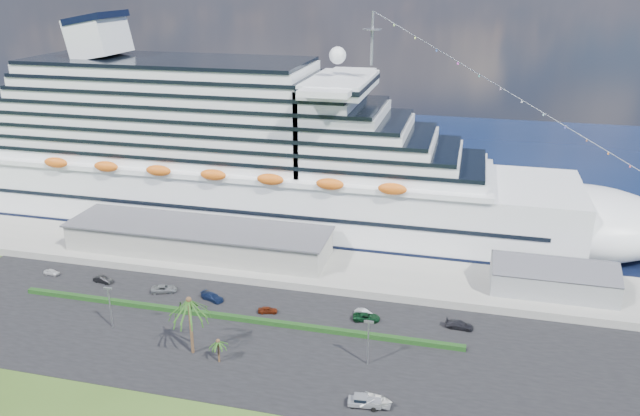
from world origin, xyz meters
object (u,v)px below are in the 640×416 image
(cruise_ship, at_px, (247,162))
(boat_trailer, at_px, (375,400))
(pickup_truck, at_px, (364,401))
(parked_car_3, at_px, (212,297))

(cruise_ship, height_order, boat_trailer, cruise_ship)
(boat_trailer, bearing_deg, cruise_ship, 123.70)
(cruise_ship, xyz_separation_m, boat_trailer, (44.47, -66.69, -15.39))
(pickup_truck, distance_m, boat_trailer, 1.61)
(parked_car_3, bearing_deg, pickup_truck, -104.32)
(cruise_ship, relative_size, parked_car_3, 37.89)
(parked_car_3, height_order, pickup_truck, pickup_truck)
(pickup_truck, bearing_deg, boat_trailer, 14.90)
(parked_car_3, relative_size, pickup_truck, 0.96)
(boat_trailer, bearing_deg, pickup_truck, -165.10)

